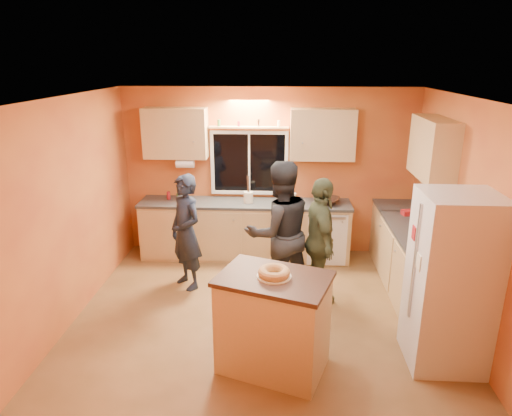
# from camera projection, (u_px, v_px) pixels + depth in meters

# --- Properties ---
(ground) EXTENTS (4.50, 4.50, 0.00)m
(ground) POSITION_uv_depth(u_px,v_px,m) (262.00, 313.00, 5.63)
(ground) COLOR brown
(ground) RESTS_ON ground
(room_shell) EXTENTS (4.54, 4.04, 2.61)m
(room_shell) POSITION_uv_depth(u_px,v_px,m) (274.00, 178.00, 5.51)
(room_shell) COLOR orange
(room_shell) RESTS_ON ground
(back_counter) EXTENTS (4.23, 0.62, 0.90)m
(back_counter) POSITION_uv_depth(u_px,v_px,m) (268.00, 230.00, 7.10)
(back_counter) COLOR tan
(back_counter) RESTS_ON ground
(right_counter) EXTENTS (0.62, 1.84, 0.90)m
(right_counter) POSITION_uv_depth(u_px,v_px,m) (416.00, 266.00, 5.86)
(right_counter) COLOR tan
(right_counter) RESTS_ON ground
(refrigerator) EXTENTS (0.72, 0.70, 1.80)m
(refrigerator) POSITION_uv_depth(u_px,v_px,m) (451.00, 282.00, 4.49)
(refrigerator) COLOR silver
(refrigerator) RESTS_ON ground
(island) EXTENTS (1.22, 1.02, 1.01)m
(island) POSITION_uv_depth(u_px,v_px,m) (273.00, 322.00, 4.50)
(island) COLOR tan
(island) RESTS_ON ground
(bundt_pastry) EXTENTS (0.31, 0.31, 0.09)m
(bundt_pastry) POSITION_uv_depth(u_px,v_px,m) (274.00, 272.00, 4.33)
(bundt_pastry) COLOR #BA804C
(bundt_pastry) RESTS_ON island
(person_left) EXTENTS (0.67, 0.68, 1.58)m
(person_left) POSITION_uv_depth(u_px,v_px,m) (186.00, 232.00, 6.08)
(person_left) COLOR black
(person_left) RESTS_ON ground
(person_center) EXTENTS (1.09, 0.98, 1.84)m
(person_center) POSITION_uv_depth(u_px,v_px,m) (279.00, 233.00, 5.70)
(person_center) COLOR black
(person_center) RESTS_ON ground
(person_right) EXTENTS (0.55, 1.01, 1.63)m
(person_right) POSITION_uv_depth(u_px,v_px,m) (320.00, 241.00, 5.71)
(person_right) COLOR #353E27
(person_right) RESTS_ON ground
(mixing_bowl) EXTENTS (0.49, 0.49, 0.09)m
(mixing_bowl) POSITION_uv_depth(u_px,v_px,m) (327.00, 200.00, 6.91)
(mixing_bowl) COLOR black
(mixing_bowl) RESTS_ON back_counter
(utensil_crock) EXTENTS (0.14, 0.14, 0.17)m
(utensil_crock) POSITION_uv_depth(u_px,v_px,m) (248.00, 197.00, 6.93)
(utensil_crock) COLOR #ECE5C6
(utensil_crock) RESTS_ON back_counter
(potted_plant) EXTENTS (0.29, 0.25, 0.31)m
(potted_plant) POSITION_uv_depth(u_px,v_px,m) (436.00, 247.00, 4.92)
(potted_plant) COLOR gray
(potted_plant) RESTS_ON right_counter
(red_box) EXTENTS (0.18, 0.15, 0.07)m
(red_box) POSITION_uv_depth(u_px,v_px,m) (408.00, 213.00, 6.39)
(red_box) COLOR maroon
(red_box) RESTS_ON right_counter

